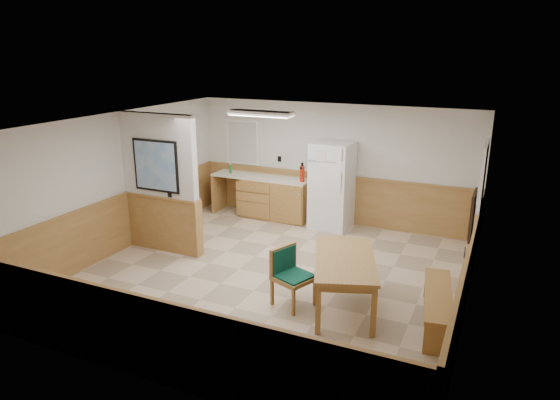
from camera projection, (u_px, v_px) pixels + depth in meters
The scene contains 20 objects.
ground at pixel (270, 275), 8.14m from camera, with size 6.00×6.00×0.00m, color beige.
ceiling at pixel (269, 122), 7.42m from camera, with size 6.00×6.00×0.02m, color white.
back_wall at pixel (332, 164), 10.39m from camera, with size 6.00×0.02×2.50m, color silver.
right_wall at pixel (474, 230), 6.59m from camera, with size 0.02×6.00×2.50m, color silver.
left_wall at pixel (120, 182), 8.97m from camera, with size 0.02×6.00×2.50m, color silver.
wainscot_back at pixel (331, 199), 10.59m from camera, with size 6.00×0.04×1.00m, color #A98243.
wainscot_right at pixel (466, 281), 6.82m from camera, with size 0.04×6.00×1.00m, color #A98243.
wainscot_left at pixel (124, 222), 9.18m from camera, with size 0.04×6.00×1.00m, color #A98243.
partition_wall at pixel (160, 185), 8.85m from camera, with size 1.50×0.20×2.50m.
kitchen_counter at pixel (273, 197), 10.82m from camera, with size 2.20×0.61×1.00m.
exterior_door at pixel (479, 205), 8.32m from camera, with size 0.07×1.02×2.15m.
kitchen_window at pixel (243, 142), 11.12m from camera, with size 0.80×0.04×1.00m.
wall_painting at pixel (472, 215), 6.26m from camera, with size 0.04×0.50×0.60m.
fluorescent_fixture at pixel (261, 113), 8.88m from camera, with size 1.20×0.30×0.09m.
refrigerator at pixel (332, 186), 10.12m from camera, with size 0.82×0.74×1.77m.
dining_table at pixel (345, 264), 6.99m from camera, with size 1.32×1.82×0.75m.
dining_bench at pixel (438, 300), 6.62m from camera, with size 0.58×1.63×0.45m.
dining_chair at pixel (289, 271), 7.14m from camera, with size 0.81×0.69×0.85m.
fire_extinguisher at pixel (302, 173), 10.33m from camera, with size 0.12×0.12×0.40m.
soap_bottle at pixel (231, 169), 11.05m from camera, with size 0.06×0.06×0.20m, color #188833.
Camera 1 is at (3.23, -6.70, 3.55)m, focal length 32.00 mm.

